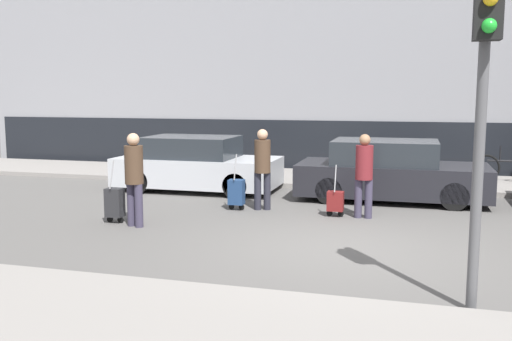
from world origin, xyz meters
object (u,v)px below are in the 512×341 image
(parked_car_1, at_px, (390,172))
(pedestrian_left, at_px, (134,174))
(trolley_center, at_px, (236,192))
(parked_car_0, at_px, (196,165))
(trolley_left, at_px, (115,203))
(pedestrian_right, at_px, (364,171))
(parked_bicycle, at_px, (507,168))
(traffic_light, at_px, (485,69))
(trolley_right, at_px, (335,201))
(pedestrian_center, at_px, (262,164))

(parked_car_1, distance_m, pedestrian_left, 5.98)
(parked_car_1, distance_m, trolley_center, 3.70)
(parked_car_0, relative_size, parked_car_1, 0.95)
(parked_car_0, relative_size, trolley_left, 3.38)
(pedestrian_left, xyz_separation_m, trolley_center, (1.35, 1.96, -0.61))
(pedestrian_right, distance_m, parked_bicycle, 6.01)
(pedestrian_left, xyz_separation_m, parked_bicycle, (7.34, 6.86, -0.50))
(parked_car_0, distance_m, parked_bicycle, 8.21)
(pedestrian_right, relative_size, traffic_light, 0.44)
(pedestrian_left, bearing_deg, trolley_right, 47.16)
(trolley_right, bearing_deg, pedestrian_right, 1.79)
(trolley_left, distance_m, trolley_center, 2.58)
(pedestrian_left, xyz_separation_m, pedestrian_center, (1.87, 2.13, -0.01))
(parked_bicycle, bearing_deg, trolley_left, -139.60)
(parked_car_1, bearing_deg, traffic_light, -80.06)
(parked_bicycle, bearing_deg, parked_car_0, -160.12)
(traffic_light, bearing_deg, pedestrian_right, 108.88)
(parked_car_1, bearing_deg, trolley_right, -114.21)
(pedestrian_right, bearing_deg, pedestrian_left, -156.59)
(pedestrian_center, relative_size, trolley_right, 1.63)
(trolley_left, relative_size, pedestrian_center, 0.70)
(pedestrian_right, xyz_separation_m, parked_bicycle, (3.33, 4.99, -0.45))
(pedestrian_right, bearing_deg, traffic_light, -72.83)
(pedestrian_center, height_order, trolley_center, pedestrian_center)
(traffic_light, bearing_deg, pedestrian_center, 127.00)
(parked_car_1, height_order, pedestrian_left, pedestrian_left)
(pedestrian_center, bearing_deg, trolley_right, -27.74)
(parked_car_1, distance_m, trolley_left, 6.26)
(trolley_left, distance_m, traffic_light, 7.23)
(pedestrian_left, bearing_deg, pedestrian_center, 67.55)
(parked_car_0, relative_size, traffic_light, 1.07)
(pedestrian_left, bearing_deg, traffic_light, -8.00)
(parked_car_0, bearing_deg, pedestrian_left, -84.56)
(pedestrian_left, distance_m, traffic_light, 6.53)
(pedestrian_left, height_order, trolley_center, pedestrian_left)
(trolley_left, relative_size, trolley_center, 1.01)
(parked_car_1, height_order, traffic_light, traffic_light)
(parked_car_1, distance_m, parked_bicycle, 4.08)
(parked_car_0, bearing_deg, trolley_right, -29.90)
(trolley_center, height_order, parked_bicycle, trolley_center)
(pedestrian_center, relative_size, parked_bicycle, 0.97)
(pedestrian_right, xyz_separation_m, traffic_light, (1.62, -4.73, 1.76))
(pedestrian_right, relative_size, trolley_right, 1.59)
(parked_car_1, distance_m, pedestrian_center, 3.18)
(pedestrian_center, distance_m, trolley_center, 0.81)
(parked_car_0, height_order, pedestrian_center, pedestrian_center)
(parked_car_1, height_order, parked_bicycle, parked_car_1)
(pedestrian_left, bearing_deg, parked_bicycle, 61.96)
(parked_car_0, height_order, traffic_light, traffic_light)
(pedestrian_right, height_order, parked_bicycle, pedestrian_right)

